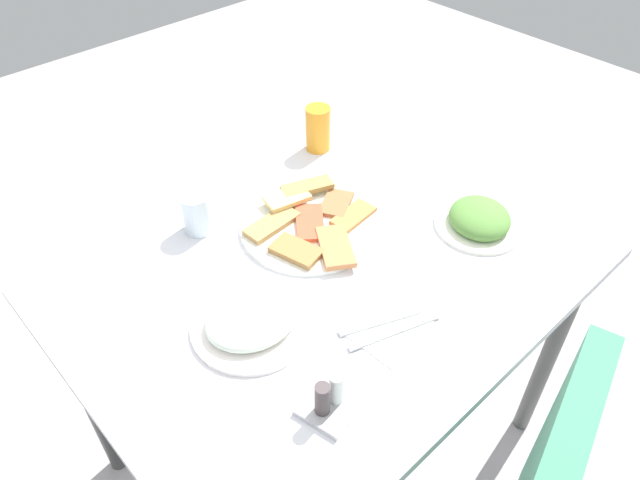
{
  "coord_description": "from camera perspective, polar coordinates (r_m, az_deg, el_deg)",
  "views": [
    {
      "loc": [
        0.63,
        0.65,
        1.62
      ],
      "look_at": [
        -0.02,
        -0.05,
        0.76
      ],
      "focal_mm": 33.33,
      "sensor_mm": 36.0,
      "label": 1
    }
  ],
  "objects": [
    {
      "name": "spoon",
      "position": [
        1.15,
        7.21,
        -8.69
      ],
      "size": [
        0.19,
        0.07,
        0.0
      ],
      "primitive_type": "cube",
      "rotation": [
        0.0,
        0.0,
        -0.32
      ],
      "color": "silver",
      "rests_on": "paper_napkin"
    },
    {
      "name": "salad_plate_rice",
      "position": [
        1.4,
        15.04,
        1.92
      ],
      "size": [
        0.21,
        0.21,
        0.06
      ],
      "color": "white",
      "rests_on": "dining_table"
    },
    {
      "name": "fork",
      "position": [
        1.17,
        5.89,
        -7.71
      ],
      "size": [
        0.17,
        0.08,
        0.0
      ],
      "primitive_type": "cube",
      "rotation": [
        0.0,
        0.0,
        -0.39
      ],
      "color": "silver",
      "rests_on": "paper_napkin"
    },
    {
      "name": "condiment_caddy",
      "position": [
        1.03,
        0.89,
        -15.13
      ],
      "size": [
        0.11,
        0.11,
        0.08
      ],
      "color": "#B2B2B7",
      "rests_on": "dining_table"
    },
    {
      "name": "pide_platter",
      "position": [
        1.36,
        -0.95,
        1.54
      ],
      "size": [
        0.32,
        0.34,
        0.04
      ],
      "color": "white",
      "rests_on": "dining_table"
    },
    {
      "name": "paper_napkin",
      "position": [
        1.16,
        6.53,
        -8.32
      ],
      "size": [
        0.15,
        0.15,
        0.0
      ],
      "primitive_type": "cube",
      "rotation": [
        0.0,
        0.0,
        0.06
      ],
      "color": "white",
      "rests_on": "dining_table"
    },
    {
      "name": "dining_table",
      "position": [
        1.33,
        0.68,
        -5.14
      ],
      "size": [
        1.08,
        0.84,
        0.73
      ],
      "color": "white",
      "rests_on": "ground_plane"
    },
    {
      "name": "soda_can",
      "position": [
        1.6,
        -0.19,
        10.64
      ],
      "size": [
        0.09,
        0.09,
        0.12
      ],
      "primitive_type": "cylinder",
      "rotation": [
        0.0,
        0.0,
        5.72
      ],
      "color": "orange",
      "rests_on": "dining_table"
    },
    {
      "name": "salad_plate_greens",
      "position": [
        1.15,
        -6.61,
        -7.64
      ],
      "size": [
        0.24,
        0.24,
        0.05
      ],
      "color": "white",
      "rests_on": "dining_table"
    },
    {
      "name": "drinking_glass",
      "position": [
        1.36,
        -11.74,
        2.6
      ],
      "size": [
        0.07,
        0.07,
        0.1
      ],
      "primitive_type": "cylinder",
      "color": "silver",
      "rests_on": "dining_table"
    },
    {
      "name": "ground_plane",
      "position": [
        1.86,
        0.51,
        -18.87
      ],
      "size": [
        6.0,
        6.0,
        0.0
      ],
      "primitive_type": "plane",
      "color": "#A7A1A4"
    }
  ]
}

